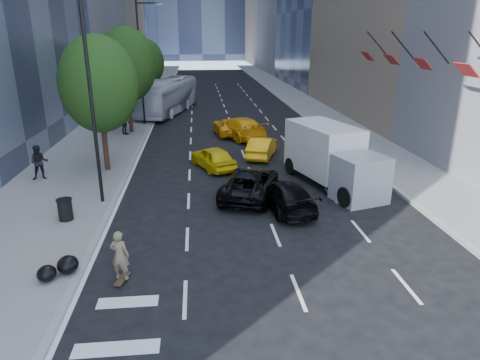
{
  "coord_description": "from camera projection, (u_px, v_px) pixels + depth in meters",
  "views": [
    {
      "loc": [
        -1.94,
        -15.16,
        7.64
      ],
      "look_at": [
        -0.2,
        2.2,
        1.6
      ],
      "focal_mm": 32.0,
      "sensor_mm": 36.0,
      "label": 1
    }
  ],
  "objects": [
    {
      "name": "facade_flags",
      "position": [
        409.0,
        58.0,
        25.32
      ],
      "size": [
        1.85,
        13.3,
        2.05
      ],
      "color": "black",
      "rests_on": "ground"
    },
    {
      "name": "sidewalk_left",
      "position": [
        129.0,
        109.0,
        44.28
      ],
      "size": [
        6.0,
        120.0,
        0.15
      ],
      "primitive_type": "cube",
      "color": "slate",
      "rests_on": "ground"
    },
    {
      "name": "tree_near",
      "position": [
        99.0,
        85.0,
        23.1
      ],
      "size": [
        4.2,
        4.2,
        7.46
      ],
      "color": "black",
      "rests_on": "sidewalk_left"
    },
    {
      "name": "taxi_b",
      "position": [
        262.0,
        147.0,
        27.52
      ],
      "size": [
        2.62,
        4.2,
        1.31
      ],
      "primitive_type": "imported",
      "rotation": [
        0.0,
        0.0,
        2.8
      ],
      "color": "#F4A80C",
      "rests_on": "ground"
    },
    {
      "name": "lamp_near",
      "position": [
        93.0,
        78.0,
        18.2
      ],
      "size": [
        2.13,
        0.22,
        10.0
      ],
      "color": "black",
      "rests_on": "sidewalk_left"
    },
    {
      "name": "tree_far",
      "position": [
        145.0,
        63.0,
        44.84
      ],
      "size": [
        3.9,
        3.9,
        6.92
      ],
      "color": "black",
      "rests_on": "sidewalk_left"
    },
    {
      "name": "tree_mid",
      "position": [
        126.0,
        65.0,
        32.39
      ],
      "size": [
        4.5,
        4.5,
        7.99
      ],
      "color": "black",
      "rests_on": "sidewalk_left"
    },
    {
      "name": "black_sedan_mercedes",
      "position": [
        286.0,
        195.0,
        19.4
      ],
      "size": [
        2.41,
        4.64,
        1.29
      ],
      "primitive_type": "imported",
      "rotation": [
        0.0,
        0.0,
        3.28
      ],
      "color": "black",
      "rests_on": "ground"
    },
    {
      "name": "box_truck",
      "position": [
        332.0,
        157.0,
        22.08
      ],
      "size": [
        4.03,
        6.82,
        3.08
      ],
      "rotation": [
        0.0,
        0.0,
        0.29
      ],
      "color": "silver",
      "rests_on": "ground"
    },
    {
      "name": "black_sedan_lincoln",
      "position": [
        250.0,
        183.0,
        20.82
      ],
      "size": [
        3.74,
        5.44,
        1.38
      ],
      "primitive_type": "imported",
      "rotation": [
        0.0,
        0.0,
        2.82
      ],
      "color": "black",
      "rests_on": "ground"
    },
    {
      "name": "taxi_a",
      "position": [
        213.0,
        157.0,
        25.19
      ],
      "size": [
        2.92,
        4.17,
        1.32
      ],
      "primitive_type": "imported",
      "rotation": [
        0.0,
        0.0,
        3.54
      ],
      "color": "yellow",
      "rests_on": "ground"
    },
    {
      "name": "lamp_far",
      "position": [
        142.0,
        56.0,
        35.13
      ],
      "size": [
        2.13,
        0.22,
        10.0
      ],
      "color": "black",
      "rests_on": "sidewalk_left"
    },
    {
      "name": "skateboarder",
      "position": [
        120.0,
        259.0,
        13.57
      ],
      "size": [
        0.69,
        0.54,
        1.68
      ],
      "primitive_type": "imported",
      "rotation": [
        0.0,
        0.0,
        2.88
      ],
      "color": "#736748",
      "rests_on": "ground"
    },
    {
      "name": "sidewalk_right",
      "position": [
        308.0,
        106.0,
        46.07
      ],
      "size": [
        4.0,
        120.0,
        0.15
      ],
      "primitive_type": "cube",
      "color": "slate",
      "rests_on": "ground"
    },
    {
      "name": "pedestrian_b",
      "position": [
        124.0,
        123.0,
        32.8
      ],
      "size": [
        1.14,
        1.0,
        1.85
      ],
      "primitive_type": "imported",
      "rotation": [
        0.0,
        0.0,
        2.52
      ],
      "color": "black",
      "rests_on": "sidewalk_left"
    },
    {
      "name": "city_bus",
      "position": [
        168.0,
        96.0,
        42.26
      ],
      "size": [
        5.81,
        12.25,
        3.32
      ],
      "primitive_type": "imported",
      "rotation": [
        0.0,
        0.0,
        -0.26
      ],
      "color": "silver",
      "rests_on": "ground"
    },
    {
      "name": "garbage_bags",
      "position": [
        59.0,
        268.0,
        13.81
      ],
      "size": [
        1.19,
        1.14,
        0.59
      ],
      "color": "black",
      "rests_on": "sidewalk_left"
    },
    {
      "name": "pedestrian_a",
      "position": [
        39.0,
        162.0,
        22.72
      ],
      "size": [
        1.06,
        0.91,
        1.89
      ],
      "primitive_type": "imported",
      "rotation": [
        0.0,
        0.0,
        0.24
      ],
      "color": "black",
      "rests_on": "sidewalk_left"
    },
    {
      "name": "trash_can",
      "position": [
        65.0,
        210.0,
        17.91
      ],
      "size": [
        0.59,
        0.59,
        0.89
      ],
      "primitive_type": "cylinder",
      "color": "black",
      "rests_on": "sidewalk_left"
    },
    {
      "name": "taxi_c",
      "position": [
        229.0,
        127.0,
        33.59
      ],
      "size": [
        2.54,
        4.7,
        1.25
      ],
      "primitive_type": "imported",
      "rotation": [
        0.0,
        0.0,
        3.25
      ],
      "color": "#FF9D0D",
      "rests_on": "ground"
    },
    {
      "name": "traffic_signal",
      "position": [
        159.0,
        62.0,
        52.56
      ],
      "size": [
        2.48,
        0.53,
        5.2
      ],
      "color": "black",
      "rests_on": "sidewalk_left"
    },
    {
      "name": "ground",
      "position": [
        251.0,
        236.0,
        16.94
      ],
      "size": [
        160.0,
        160.0,
        0.0
      ],
      "primitive_type": "plane",
      "color": "black",
      "rests_on": "ground"
    },
    {
      "name": "taxi_d",
      "position": [
        239.0,
        128.0,
        32.46
      ],
      "size": [
        4.17,
        5.86,
        1.58
      ],
      "primitive_type": "imported",
      "rotation": [
        0.0,
        0.0,
        3.55
      ],
      "color": "#FFB00D",
      "rests_on": "ground"
    }
  ]
}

